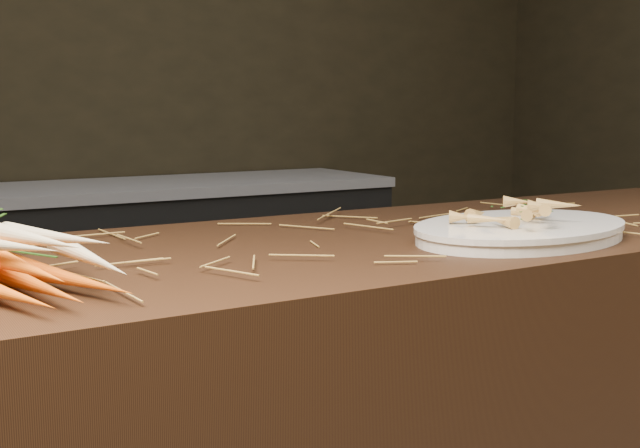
{
  "coord_description": "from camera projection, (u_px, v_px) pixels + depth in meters",
  "views": [
    {
      "loc": [
        -0.81,
        -0.9,
        1.14
      ],
      "look_at": [
        -0.19,
        0.14,
        0.96
      ],
      "focal_mm": 45.0,
      "sensor_mm": 36.0,
      "label": 1
    }
  ],
  "objects": [
    {
      "name": "back_counter",
      "position": [
        169.0,
        283.0,
        3.28
      ],
      "size": [
        1.82,
        0.62,
        0.84
      ],
      "color": "black",
      "rests_on": "ground"
    },
    {
      "name": "straw_bedding",
      "position": [
        366.0,
        233.0,
        1.46
      ],
      "size": [
        1.4,
        0.6,
        0.02
      ],
      "primitive_type": null,
      "color": "olive",
      "rests_on": "main_counter"
    },
    {
      "name": "serving_platter",
      "position": [
        521.0,
        232.0,
        1.45
      ],
      "size": [
        0.51,
        0.39,
        0.02
      ],
      "primitive_type": null,
      "rotation": [
        0.0,
        0.0,
        0.19
      ],
      "color": "white",
      "rests_on": "main_counter"
    },
    {
      "name": "roasted_veg_heap",
      "position": [
        522.0,
        211.0,
        1.44
      ],
      "size": [
        0.25,
        0.2,
        0.05
      ],
      "primitive_type": null,
      "rotation": [
        0.0,
        0.0,
        0.19
      ],
      "color": "#AA8A3C",
      "rests_on": "serving_platter"
    },
    {
      "name": "serving_fork",
      "position": [
        580.0,
        217.0,
        1.54
      ],
      "size": [
        0.03,
        0.17,
        0.0
      ],
      "primitive_type": "cube",
      "rotation": [
        0.0,
        0.0,
        -0.07
      ],
      "color": "silver",
      "rests_on": "serving_platter"
    }
  ]
}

